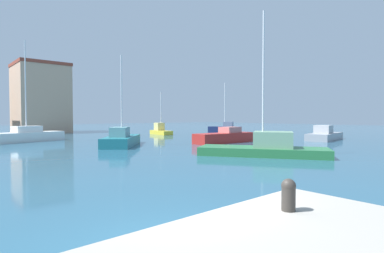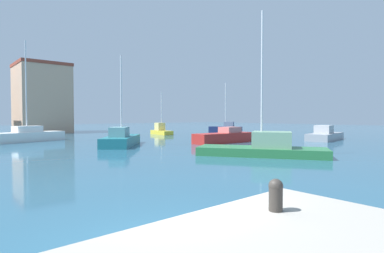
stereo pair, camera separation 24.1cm
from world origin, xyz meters
name	(u,v)px [view 1 (the left image)]	position (x,y,z in m)	size (l,w,h in m)	color
water	(173,142)	(15.00, 20.00, 0.00)	(160.00, 160.00, 0.00)	#285670
mooring_bollard	(289,193)	(0.64, -1.94, 1.39)	(0.23, 0.23, 0.51)	#38332D
sailboat_green_far_left	(266,147)	(13.26, 7.53, 0.56)	(6.77, 8.42, 9.56)	#28703D
sailboat_teal_outer_mooring	(122,139)	(9.35, 20.18, 0.58)	(6.23, 6.91, 8.08)	#1E707A
sailboat_yellow_near_pier	(160,130)	(21.87, 32.09, 0.59)	(2.06, 4.72, 6.18)	gold
motorboat_red_mid_harbor	(225,137)	(18.58, 16.25, 0.58)	(6.83, 1.93, 1.56)	#B22823
motorboat_grey_distant_north	(325,135)	(29.58, 11.45, 0.54)	(7.30, 3.62, 1.65)	gray
sailboat_navy_distant_east	(225,128)	(32.51, 29.18, 0.68)	(3.98, 5.17, 8.02)	#19234C
sailboat_white_inner_mooring	(26,136)	(3.94, 30.48, 0.63)	(7.66, 4.17, 10.42)	white
yacht_club	(41,98)	(10.18, 49.23, 5.58)	(7.56, 8.43, 11.13)	tan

